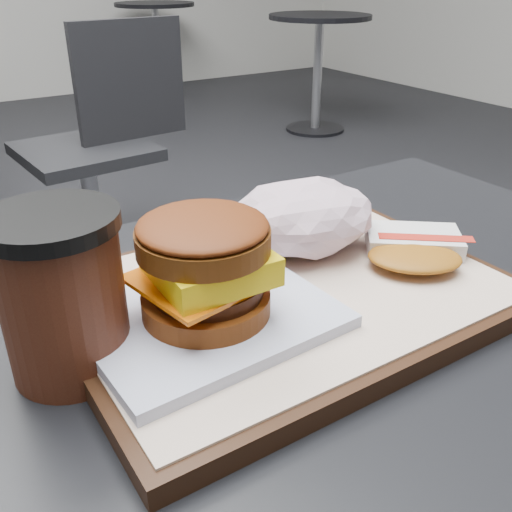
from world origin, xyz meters
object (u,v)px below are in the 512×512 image
object	(u,v)px
customer_table	(330,479)
neighbor_chair	(102,134)
serving_tray	(284,294)
coffee_cup	(62,289)
breakfast_sandwich	(204,277)
hash_brown	(414,248)
crumpled_wrapper	(304,217)

from	to	relation	value
customer_table	neighbor_chair	distance (m)	1.68
serving_tray	coffee_cup	distance (m)	0.19
breakfast_sandwich	hash_brown	xyz separation A→B (m)	(0.22, -0.01, -0.03)
customer_table	coffee_cup	bearing A→B (deg)	162.00
serving_tray	crumpled_wrapper	bearing A→B (deg)	40.87
breakfast_sandwich	neighbor_chair	distance (m)	1.69
breakfast_sandwich	coffee_cup	xyz separation A→B (m)	(-0.10, 0.03, 0.01)
crumpled_wrapper	coffee_cup	distance (m)	0.25
customer_table	breakfast_sandwich	bearing A→B (deg)	158.85
customer_table	serving_tray	world-z (taller)	serving_tray
hash_brown	crumpled_wrapper	distance (m)	0.11
breakfast_sandwich	neighbor_chair	world-z (taller)	breakfast_sandwich
customer_table	breakfast_sandwich	xyz separation A→B (m)	(-0.11, 0.04, 0.24)
breakfast_sandwich	crumpled_wrapper	size ratio (longest dim) A/B	1.34
coffee_cup	neighbor_chair	world-z (taller)	coffee_cup
customer_table	breakfast_sandwich	distance (m)	0.27
hash_brown	breakfast_sandwich	bearing A→B (deg)	176.84
customer_table	neighbor_chair	bearing A→B (deg)	78.71
neighbor_chair	serving_tray	bearing A→B (deg)	-102.48
breakfast_sandwich	coffee_cup	size ratio (longest dim) A/B	1.57
customer_table	neighbor_chair	size ratio (longest dim) A/B	0.91
neighbor_chair	customer_table	bearing A→B (deg)	-101.29
serving_tray	hash_brown	xyz separation A→B (m)	(0.13, -0.02, 0.02)
crumpled_wrapper	neighbor_chair	bearing A→B (deg)	79.23
hash_brown	coffee_cup	xyz separation A→B (m)	(-0.32, 0.04, 0.04)
serving_tray	neighbor_chair	distance (m)	1.65
hash_brown	coffee_cup	bearing A→B (deg)	173.25
breakfast_sandwich	coffee_cup	distance (m)	0.10
breakfast_sandwich	hash_brown	world-z (taller)	breakfast_sandwich
neighbor_chair	hash_brown	bearing A→B (deg)	-97.67
breakfast_sandwich	hash_brown	size ratio (longest dim) A/B	1.46
serving_tray	hash_brown	world-z (taller)	hash_brown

